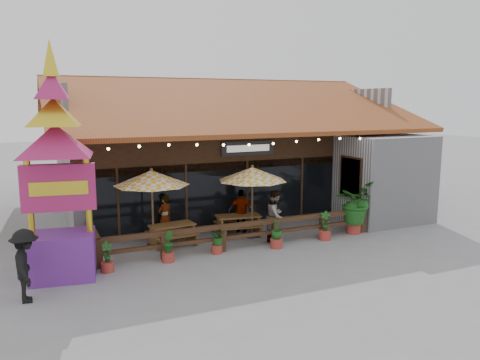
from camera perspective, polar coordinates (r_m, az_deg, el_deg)
name	(u,v)px	position (r m, az deg, el deg)	size (l,w,h in m)	color
ground	(280,239)	(17.39, 4.95, -7.13)	(100.00, 100.00, 0.00)	gray
restaurant_building	(220,159)	(22.93, -2.39, 2.57)	(15.50, 14.73, 6.09)	#BCBBC1
patio_railing	(226,231)	(16.05, -1.66, -6.24)	(10.00, 2.60, 0.92)	#412517
umbrella_left	(152,178)	(16.18, -10.72, 0.23)	(3.17, 3.17, 2.76)	brown
umbrella_right	(252,174)	(17.03, 1.52, 0.70)	(2.72, 2.72, 2.71)	brown
picnic_table_left	(172,231)	(16.65, -8.26, -6.16)	(1.72, 1.54, 0.75)	brown
picnic_table_right	(238,222)	(17.61, -0.23, -5.11)	(1.78, 1.59, 0.78)	brown
thai_sign_tower	(56,147)	(13.73, -21.52, 3.79)	(3.01, 3.01, 7.11)	#67268C
tropical_plant	(354,204)	(18.26, 13.78, -2.80)	(1.93, 1.87, 2.03)	#9C332A
diner_a	(165,217)	(17.26, -9.14, -4.50)	(0.60, 0.40, 1.66)	#382411
diner_b	(276,216)	(16.91, 4.40, -4.36)	(0.90, 0.70, 1.85)	#382411
diner_c	(241,211)	(17.92, 0.18, -3.82)	(0.98, 0.41, 1.68)	#382411
pedestrian	(26,266)	(13.00, -24.67, -9.48)	(1.21, 0.69, 1.87)	black
planter_a	(107,259)	(14.51, -15.88, -9.27)	(0.38, 0.38, 0.92)	#9C332A
planter_b	(168,248)	(14.97, -8.76, -8.22)	(0.40, 0.40, 0.97)	#9C332A
planter_c	(217,239)	(15.58, -2.86, -7.16)	(0.72, 0.72, 0.90)	#9C332A
planter_d	(276,234)	(16.18, 4.46, -6.60)	(0.53, 0.53, 1.01)	#9C332A
planter_e	(325,228)	(17.35, 10.32, -5.75)	(0.46, 0.44, 1.07)	#9C332A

